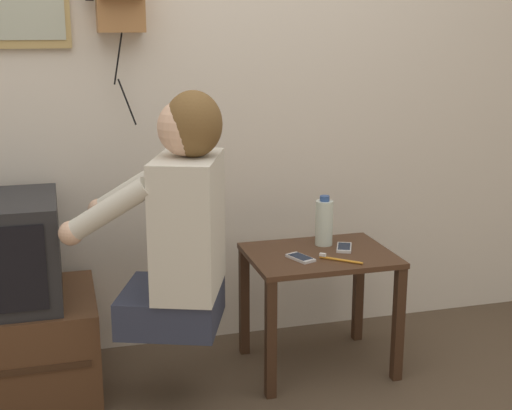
{
  "coord_description": "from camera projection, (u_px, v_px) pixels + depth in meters",
  "views": [
    {
      "loc": [
        -0.5,
        -2.08,
        1.43
      ],
      "look_at": [
        0.22,
        0.51,
        0.75
      ],
      "focal_mm": 50.0,
      "sensor_mm": 36.0,
      "label": 1
    }
  ],
  "objects": [
    {
      "name": "wall_back",
      "position": [
        175.0,
        62.0,
        3.05
      ],
      "size": [
        6.8,
        0.05,
        2.55
      ],
      "color": "beige",
      "rests_on": "ground_plane"
    },
    {
      "name": "side_table",
      "position": [
        319.0,
        275.0,
        2.99
      ],
      "size": [
        0.6,
        0.46,
        0.51
      ],
      "color": "#422819",
      "rests_on": "ground_plane"
    },
    {
      "name": "person",
      "position": [
        181.0,
        220.0,
        2.6
      ],
      "size": [
        0.63,
        0.55,
        0.88
      ],
      "rotation": [
        0.0,
        0.0,
        1.21
      ],
      "color": "#2D3347",
      "rests_on": "ground_plane"
    },
    {
      "name": "tv_stand",
      "position": [
        4.0,
        347.0,
        2.81
      ],
      "size": [
        0.72,
        0.55,
        0.39
      ],
      "color": "#51331E",
      "rests_on": "ground_plane"
    },
    {
      "name": "cell_phone_held",
      "position": [
        300.0,
        258.0,
        2.88
      ],
      "size": [
        0.1,
        0.14,
        0.01
      ],
      "rotation": [
        0.0,
        0.0,
        0.36
      ],
      "color": "silver",
      "rests_on": "side_table"
    },
    {
      "name": "cell_phone_spare",
      "position": [
        344.0,
        247.0,
        3.01
      ],
      "size": [
        0.11,
        0.14,
        0.01
      ],
      "rotation": [
        0.0,
        0.0,
        -0.42
      ],
      "color": "silver",
      "rests_on": "side_table"
    },
    {
      "name": "water_bottle",
      "position": [
        324.0,
        222.0,
        3.05
      ],
      "size": [
        0.07,
        0.07,
        0.22
      ],
      "color": "silver",
      "rests_on": "side_table"
    },
    {
      "name": "toothbrush",
      "position": [
        338.0,
        259.0,
        2.86
      ],
      "size": [
        0.14,
        0.13,
        0.02
      ],
      "rotation": [
        0.0,
        0.0,
        0.84
      ],
      "color": "orange",
      "rests_on": "side_table"
    }
  ]
}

